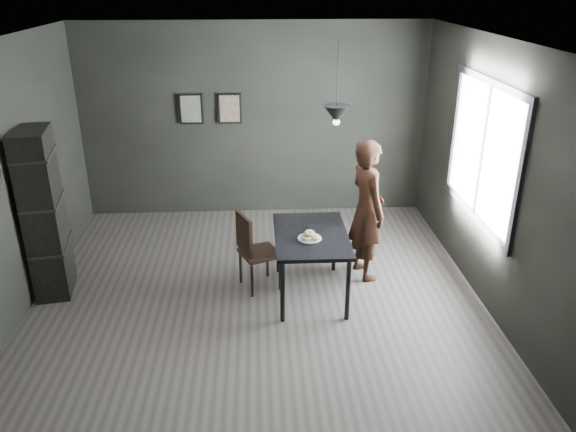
{
  "coord_description": "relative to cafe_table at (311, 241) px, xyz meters",
  "views": [
    {
      "loc": [
        0.04,
        -5.53,
        3.37
      ],
      "look_at": [
        0.35,
        0.05,
        0.95
      ],
      "focal_mm": 35.0,
      "sensor_mm": 36.0,
      "label": 1
    }
  ],
  "objects": [
    {
      "name": "white_plate",
      "position": [
        -0.03,
        -0.13,
        0.08
      ],
      "size": [
        0.23,
        0.23,
        0.01
      ],
      "primitive_type": "cylinder",
      "color": "white",
      "rests_on": "cafe_table"
    },
    {
      "name": "window_assembly",
      "position": [
        1.87,
        0.2,
        0.93
      ],
      "size": [
        0.04,
        1.96,
        1.56
      ],
      "color": "white",
      "rests_on": "ground"
    },
    {
      "name": "back_wall",
      "position": [
        -0.6,
        2.5,
        0.73
      ],
      "size": [
        5.0,
        0.1,
        2.8
      ],
      "primitive_type": "cube",
      "color": "black",
      "rests_on": "ground"
    },
    {
      "name": "cafe_table",
      "position": [
        0.0,
        0.0,
        0.0
      ],
      "size": [
        0.8,
        1.2,
        0.75
      ],
      "color": "black",
      "rests_on": "ground"
    },
    {
      "name": "framed_print_left",
      "position": [
        -1.5,
        2.47,
        0.93
      ],
      "size": [
        0.34,
        0.04,
        0.44
      ],
      "color": "black",
      "rests_on": "ground"
    },
    {
      "name": "pendant_lamp",
      "position": [
        0.25,
        0.1,
        1.38
      ],
      "size": [
        0.28,
        0.28,
        0.86
      ],
      "color": "black",
      "rests_on": "ground"
    },
    {
      "name": "shelf_unit",
      "position": [
        -2.92,
        0.26,
        0.28
      ],
      "size": [
        0.46,
        0.68,
        1.9
      ],
      "primitive_type": "cube",
      "rotation": [
        0.0,
        0.0,
        0.17
      ],
      "color": "black",
      "rests_on": "ground"
    },
    {
      "name": "framed_print_right",
      "position": [
        -0.95,
        2.47,
        0.93
      ],
      "size": [
        0.34,
        0.04,
        0.44
      ],
      "color": "black",
      "rests_on": "ground"
    },
    {
      "name": "donut_pile",
      "position": [
        -0.03,
        -0.13,
        0.12
      ],
      "size": [
        0.2,
        0.2,
        0.09
      ],
      "rotation": [
        0.0,
        0.0,
        -0.35
      ],
      "color": "beige",
      "rests_on": "white_plate"
    },
    {
      "name": "woman",
      "position": [
        0.69,
        0.42,
        0.17
      ],
      "size": [
        0.56,
        0.7,
        1.69
      ],
      "primitive_type": "imported",
      "rotation": [
        0.0,
        0.0,
        1.84
      ],
      "color": "black",
      "rests_on": "ground"
    },
    {
      "name": "wood_chair",
      "position": [
        -0.64,
        0.16,
        -0.14
      ],
      "size": [
        0.53,
        0.53,
        0.93
      ],
      "rotation": [
        0.0,
        0.0,
        0.41
      ],
      "color": "black",
      "rests_on": "ground"
    },
    {
      "name": "ceiling",
      "position": [
        -0.6,
        0.0,
        2.13
      ],
      "size": [
        5.0,
        5.0,
        0.02
      ],
      "color": "silver",
      "rests_on": "ground"
    },
    {
      "name": "ground",
      "position": [
        -0.6,
        0.0,
        -0.67
      ],
      "size": [
        5.0,
        5.0,
        0.0
      ],
      "primitive_type": "plane",
      "color": "#35312E",
      "rests_on": "ground"
    }
  ]
}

